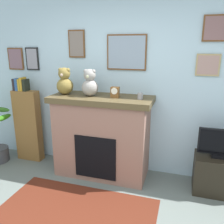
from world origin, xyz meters
TOP-DOWN VIEW (x-y plane):
  - back_wall at (-0.00, 2.00)m, footprint 5.20×0.15m
  - fireplace at (-0.29, 1.65)m, footprint 1.45×0.63m
  - bookshelf at (-1.63, 1.74)m, footprint 0.43×0.16m
  - tv_stand at (1.32, 1.64)m, footprint 0.59×0.40m
  - television at (1.32, 1.64)m, footprint 0.56×0.14m
  - area_rug at (-0.29, 0.69)m, footprint 1.86×1.08m
  - candle_jar at (0.27, 1.63)m, footprint 0.07×0.07m
  - mantel_clock at (-0.08, 1.63)m, footprint 0.11×0.08m
  - teddy_bear_tan at (-0.84, 1.63)m, footprint 0.24×0.24m
  - teddy_bear_brown at (-0.45, 1.63)m, footprint 0.23×0.23m

SIDE VIEW (x-z plane):
  - area_rug at x=-0.29m, z-range 0.00..0.01m
  - tv_stand at x=1.32m, z-range 0.00..0.51m
  - fireplace at x=-0.29m, z-range 0.01..1.21m
  - bookshelf at x=-1.63m, z-range -0.06..1.34m
  - television at x=1.32m, z-range 0.50..0.88m
  - candle_jar at x=0.27m, z-range 1.20..1.29m
  - mantel_clock at x=-0.08m, z-range 1.20..1.35m
  - back_wall at x=0.00m, z-range 0.01..2.61m
  - teddy_bear_brown at x=-0.45m, z-range 1.18..1.56m
  - teddy_bear_tan at x=-0.84m, z-range 1.18..1.57m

